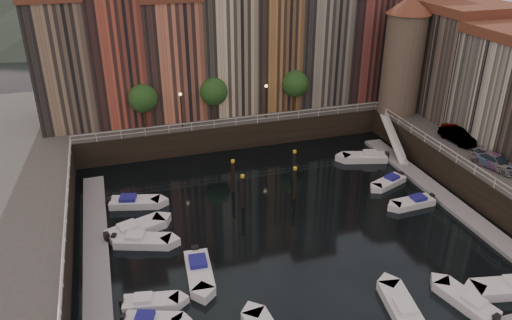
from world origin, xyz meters
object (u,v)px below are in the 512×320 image
object	(u,v)px
corner_tower	(404,54)
car_a	(457,133)
boat_left_1	(150,302)
car_c	(495,162)
car_b	(457,137)
mooring_pilings	(267,180)
boat_left_2	(141,241)
gangway	(394,137)

from	to	relation	value
corner_tower	car_a	size ratio (longest dim) A/B	3.32
boat_left_1	car_c	distance (m)	34.06
corner_tower	car_b	xyz separation A→B (m)	(1.11, -10.10, -6.48)
mooring_pilings	car_b	world-z (taller)	car_b
corner_tower	car_b	distance (m)	12.05
boat_left_2	car_a	size ratio (longest dim) A/B	1.20
gangway	car_c	world-z (taller)	car_c
boat_left_2	car_c	bearing A→B (deg)	16.19
boat_left_1	boat_left_2	bearing A→B (deg)	99.26
gangway	car_b	size ratio (longest dim) A/B	1.92
car_c	boat_left_2	bearing A→B (deg)	162.43
gangway	mooring_pilings	distance (m)	17.81
gangway	boat_left_1	world-z (taller)	gangway
gangway	car_b	distance (m)	7.12
car_c	mooring_pilings	bearing A→B (deg)	147.65
mooring_pilings	car_c	xyz separation A→B (m)	(20.66, -6.68, 2.02)
mooring_pilings	car_c	world-z (taller)	car_c
corner_tower	gangway	size ratio (longest dim) A/B	1.66
car_a	car_c	xyz separation A→B (m)	(-0.93, -6.98, -0.04)
car_a	mooring_pilings	bearing A→B (deg)	-177.14
mooring_pilings	boat_left_1	xyz separation A→B (m)	(-12.74, -12.45, -1.33)
corner_tower	boat_left_1	bearing A→B (deg)	-145.99
gangway	mooring_pilings	xyz separation A→B (m)	(-17.06, -5.11, -0.27)
corner_tower	mooring_pilings	xyz separation A→B (m)	(-19.96, -9.61, -8.54)
corner_tower	car_c	size ratio (longest dim) A/B	3.01
boat_left_1	car_a	xyz separation A→B (m)	(34.33, 12.75, 3.39)
corner_tower	boat_left_1	size ratio (longest dim) A/B	3.28
gangway	car_a	distance (m)	6.85
corner_tower	car_a	bearing A→B (deg)	-80.09
car_b	car_c	world-z (taller)	car_b
car_c	boat_left_1	bearing A→B (deg)	175.37
gangway	boat_left_1	distance (m)	34.63
gangway	boat_left_2	world-z (taller)	gangway
car_b	car_c	size ratio (longest dim) A/B	0.95
car_b	mooring_pilings	bearing A→B (deg)	173.62
corner_tower	car_b	bearing A→B (deg)	-83.70
corner_tower	boat_left_2	distance (m)	36.93
corner_tower	mooring_pilings	bearing A→B (deg)	-154.29
corner_tower	car_c	bearing A→B (deg)	-87.55
corner_tower	boat_left_2	bearing A→B (deg)	-156.02
boat_left_1	boat_left_2	distance (m)	7.59
car_b	car_c	bearing A→B (deg)	-98.91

